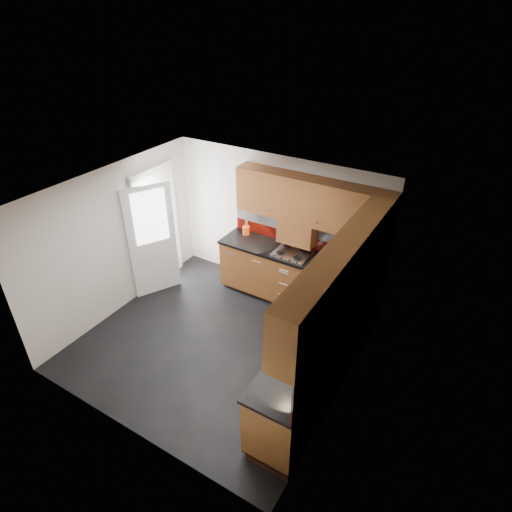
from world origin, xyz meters
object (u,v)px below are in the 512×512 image
Objects in this scene: utensil_pot at (246,229)px; toaster at (350,262)px; gas_hob at (292,253)px; food_processor at (352,287)px.

utensil_pot is 1.46× the size of toaster.
utensil_pot is (-0.98, 0.18, 0.08)m from gas_hob.
food_processor is (0.28, -0.69, 0.06)m from toaster.
gas_hob is 0.93m from toaster.
utensil_pot is at bearing 160.84° from food_processor.
toaster is (1.90, -0.07, -0.01)m from utensil_pot.
food_processor is at bearing -19.16° from utensil_pot.
utensil_pot is 2.31m from food_processor.
gas_hob is at bearing 154.30° from food_processor.
utensil_pot is at bearing 177.94° from toaster.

